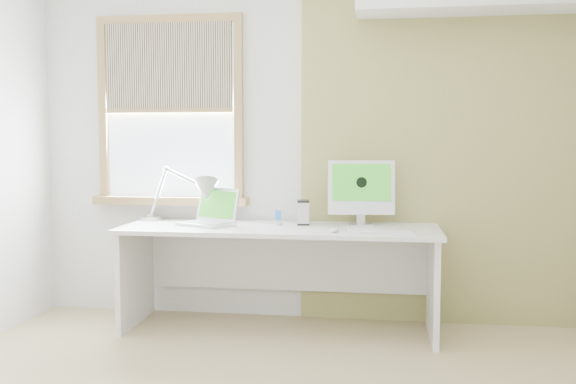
% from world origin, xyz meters
% --- Properties ---
extents(room, '(4.04, 3.54, 2.64)m').
position_xyz_m(room, '(0.00, 0.00, 1.30)').
color(room, tan).
rests_on(room, ground).
extents(accent_wall, '(2.00, 0.02, 2.60)m').
position_xyz_m(accent_wall, '(1.00, 1.74, 1.30)').
color(accent_wall, '#94874A').
rests_on(accent_wall, room).
extents(window, '(1.20, 0.14, 1.42)m').
position_xyz_m(window, '(-1.00, 1.71, 1.54)').
color(window, olive).
rests_on(window, room).
extents(desk, '(2.20, 0.70, 0.73)m').
position_xyz_m(desk, '(-0.11, 1.44, 0.53)').
color(desk, silver).
rests_on(desk, room).
extents(desk_lamp, '(0.69, 0.38, 0.41)m').
position_xyz_m(desk_lamp, '(-0.75, 1.51, 0.94)').
color(desk_lamp, silver).
rests_on(desk_lamp, desk).
extents(laptop, '(0.45, 0.42, 0.25)m').
position_xyz_m(laptop, '(-0.61, 1.44, 0.79)').
color(laptop, silver).
rests_on(laptop, desk).
extents(phone_dock, '(0.07, 0.07, 0.12)m').
position_xyz_m(phone_dock, '(-0.13, 1.48, 0.76)').
color(phone_dock, silver).
rests_on(phone_dock, desk).
extents(external_drive, '(0.10, 0.14, 0.17)m').
position_xyz_m(external_drive, '(0.04, 1.53, 0.82)').
color(external_drive, silver).
rests_on(external_drive, desk).
extents(imac, '(0.47, 0.17, 0.46)m').
position_xyz_m(imac, '(0.45, 1.55, 0.99)').
color(imac, silver).
rests_on(imac, desk).
extents(keyboard, '(0.45, 0.13, 0.02)m').
position_xyz_m(keyboard, '(0.58, 1.15, 0.74)').
color(keyboard, white).
rests_on(keyboard, desk).
extents(mouse, '(0.08, 0.10, 0.03)m').
position_xyz_m(mouse, '(0.29, 1.19, 0.74)').
color(mouse, white).
rests_on(mouse, desk).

